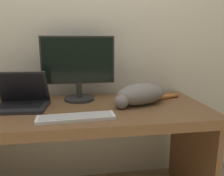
% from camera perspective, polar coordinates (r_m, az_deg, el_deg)
% --- Properties ---
extents(wall_back, '(6.40, 0.06, 2.60)m').
position_cam_1_polar(wall_back, '(1.78, -8.91, 16.09)').
color(wall_back, beige).
rests_on(wall_back, ground_plane).
extents(desk, '(1.68, 0.70, 0.75)m').
position_cam_1_polar(desk, '(1.49, -8.03, -10.53)').
color(desk, brown).
rests_on(desk, ground_plane).
extents(monitor, '(0.52, 0.22, 0.46)m').
position_cam_1_polar(monitor, '(1.58, -8.74, 5.38)').
color(monitor, '#282828').
rests_on(monitor, desk).
extents(laptop, '(0.35, 0.27, 0.24)m').
position_cam_1_polar(laptop, '(1.52, -22.62, -3.07)').
color(laptop, '#232326').
rests_on(laptop, desk).
extents(external_keyboard, '(0.44, 0.14, 0.02)m').
position_cam_1_polar(external_keyboard, '(1.23, -9.28, -7.59)').
color(external_keyboard, white).
rests_on(external_keyboard, desk).
extents(cat, '(0.54, 0.30, 0.14)m').
position_cam_1_polar(cat, '(1.48, 7.46, -1.58)').
color(cat, gray).
rests_on(cat, desk).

